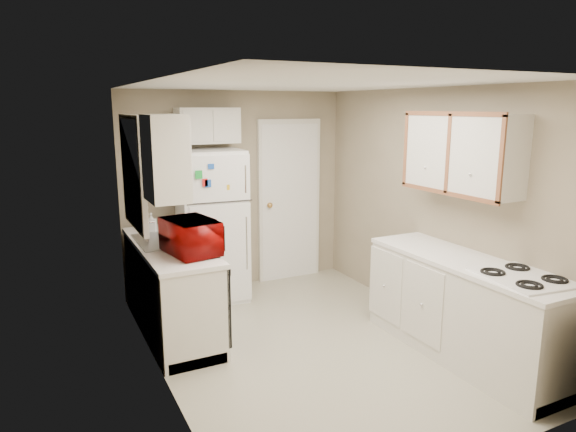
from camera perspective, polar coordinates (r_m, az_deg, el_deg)
name	(u,v)px	position (r m, az deg, el deg)	size (l,w,h in m)	color
floor	(311,344)	(5.03, 2.62, -14.01)	(3.80, 3.80, 0.00)	beige
ceiling	(314,84)	(4.53, 2.92, 14.45)	(3.80, 3.80, 0.00)	white
wall_left	(157,238)	(4.15, -14.38, -2.41)	(3.80, 3.80, 0.00)	gray
wall_right	(432,208)	(5.44, 15.74, 0.90)	(3.80, 3.80, 0.00)	gray
wall_back	(237,191)	(6.33, -5.68, 2.81)	(2.80, 2.80, 0.00)	gray
wall_front	(473,285)	(3.18, 19.87, -7.21)	(2.80, 2.80, 0.00)	gray
left_counter	(171,288)	(5.27, -12.87, -7.77)	(0.60, 1.80, 0.90)	silver
dishwasher	(219,299)	(4.79, -7.73, -9.11)	(0.03, 0.58, 0.72)	black
sink	(165,244)	(5.29, -13.47, -3.07)	(0.54, 0.74, 0.16)	gray
microwave	(191,238)	(4.72, -10.70, -2.37)	(0.32, 0.57, 0.38)	#900604
soap_bottle	(151,223)	(5.64, -14.93, -0.75)	(0.09, 0.09, 0.21)	white
window_blinds	(134,172)	(5.10, -16.72, 4.68)	(0.10, 0.98, 1.08)	silver
upper_cabinet_left	(165,158)	(4.29, -13.47, 6.25)	(0.30, 0.45, 0.70)	silver
refrigerator	(211,225)	(5.98, -8.57, -1.02)	(0.72, 0.70, 1.74)	white
cabinet_over_fridge	(207,126)	(5.98, -8.95, 9.90)	(0.70, 0.30, 0.40)	silver
interior_door	(289,201)	(6.60, 0.17, 1.66)	(0.86, 0.06, 2.08)	white
right_counter	(464,309)	(4.89, 18.93, -9.70)	(0.60, 2.00, 0.90)	silver
stove	(517,336)	(4.59, 24.10, -12.10)	(0.55, 0.68, 0.82)	white
upper_cabinet_right	(462,153)	(4.90, 18.75, 6.63)	(0.30, 1.20, 0.70)	silver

